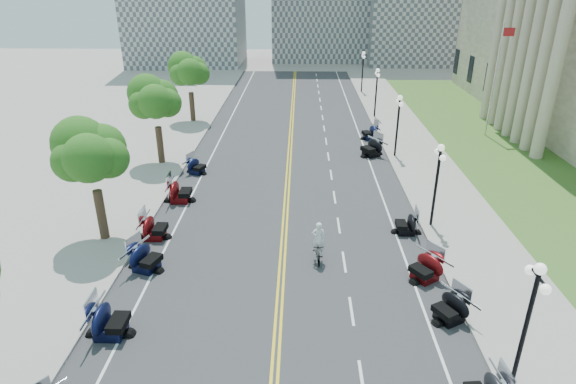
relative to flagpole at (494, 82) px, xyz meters
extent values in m
plane|color=gray|center=(-18.00, -22.00, -5.00)|extent=(160.00, 160.00, 0.00)
cube|color=#333335|center=(-18.00, -12.00, -5.00)|extent=(16.00, 90.00, 0.01)
cube|color=yellow|center=(-18.12, -12.00, -4.99)|extent=(0.12, 90.00, 0.00)
cube|color=yellow|center=(-17.88, -12.00, -4.99)|extent=(0.12, 90.00, 0.00)
cube|color=white|center=(-11.60, -12.00, -4.99)|extent=(0.12, 90.00, 0.00)
cube|color=white|center=(-24.40, -12.00, -4.99)|extent=(0.12, 90.00, 0.00)
cube|color=white|center=(-14.80, -30.00, -4.99)|extent=(0.12, 2.00, 0.00)
cube|color=white|center=(-14.80, -26.00, -4.99)|extent=(0.12, 2.00, 0.00)
cube|color=white|center=(-14.80, -22.00, -4.99)|extent=(0.12, 2.00, 0.00)
cube|color=white|center=(-14.80, -18.00, -4.99)|extent=(0.12, 2.00, 0.00)
cube|color=white|center=(-14.80, -14.00, -4.99)|extent=(0.12, 2.00, 0.00)
cube|color=white|center=(-14.80, -10.00, -4.99)|extent=(0.12, 2.00, 0.00)
cube|color=white|center=(-14.80, -6.00, -4.99)|extent=(0.12, 2.00, 0.00)
cube|color=white|center=(-14.80, -2.00, -4.99)|extent=(0.12, 2.00, 0.00)
cube|color=white|center=(-14.80, 2.00, -4.99)|extent=(0.12, 2.00, 0.00)
cube|color=white|center=(-14.80, 6.00, -4.99)|extent=(0.12, 2.00, 0.00)
cube|color=white|center=(-14.80, 10.00, -4.99)|extent=(0.12, 2.00, 0.00)
cube|color=white|center=(-14.80, 14.00, -4.99)|extent=(0.12, 2.00, 0.00)
cube|color=white|center=(-14.80, 18.00, -4.99)|extent=(0.12, 2.00, 0.00)
cube|color=white|center=(-14.80, 22.00, -4.99)|extent=(0.12, 2.00, 0.00)
cube|color=white|center=(-14.80, 26.00, -4.99)|extent=(0.12, 2.00, 0.00)
cube|color=white|center=(-14.80, 30.00, -4.99)|extent=(0.12, 2.00, 0.00)
cube|color=#9E9991|center=(-7.50, -12.00, -4.92)|extent=(5.00, 90.00, 0.15)
cube|color=#9E9991|center=(-28.50, -12.00, -4.92)|extent=(5.00, 90.00, 0.15)
cube|color=#356023|center=(-0.50, -4.00, -4.95)|extent=(9.00, 60.00, 0.10)
imported|color=#A51414|center=(-16.16, -21.90, -4.45)|extent=(0.61, 1.86, 1.10)
imported|color=white|center=(-16.16, -21.90, -2.96)|extent=(0.68, 0.45, 1.88)
camera|label=1|loc=(-17.16, -43.25, 8.45)|focal=30.00mm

